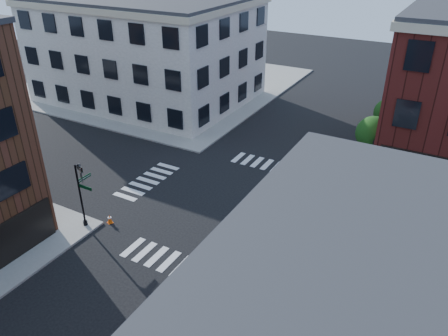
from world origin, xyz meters
TOP-DOWN VIEW (x-y plane):
  - ground at (0.00, 0.00)m, footprint 120.00×120.00m
  - sidewalk_nw at (-21.00, 21.00)m, footprint 30.00×30.00m
  - building_nw at (-19.00, 16.00)m, footprint 22.00×16.00m
  - tree_near at (7.56, 9.98)m, footprint 2.69×2.69m
  - tree_far at (7.56, 15.98)m, footprint 2.43×2.43m
  - signal_pole at (-6.72, -6.68)m, footprint 1.29×1.24m
  - box_truck at (11.84, -3.79)m, footprint 7.21×2.33m
  - traffic_cone at (-5.70, -5.70)m, footprint 0.45×0.45m

SIDE VIEW (x-z plane):
  - ground at x=0.00m, z-range 0.00..0.00m
  - sidewalk_nw at x=-21.00m, z-range 0.00..0.15m
  - traffic_cone at x=-5.70m, z-range -0.01..0.62m
  - box_truck at x=11.84m, z-range 0.07..3.30m
  - signal_pole at x=-6.72m, z-range 0.56..5.16m
  - tree_far at x=7.56m, z-range 0.84..4.91m
  - tree_near at x=7.56m, z-range 0.91..5.41m
  - building_nw at x=-19.00m, z-range 0.00..11.00m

